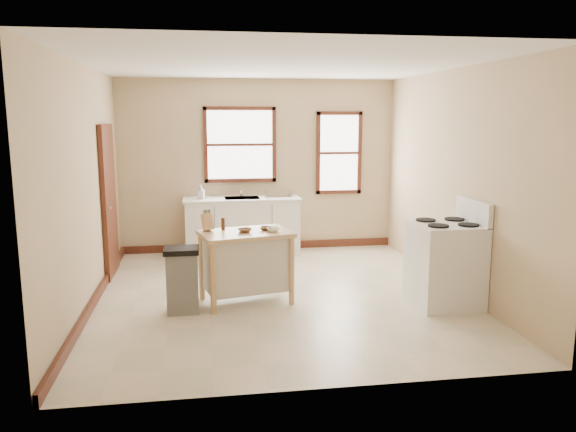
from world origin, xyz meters
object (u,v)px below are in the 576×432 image
object	(u,v)px
bowl_b	(266,228)
trash_bin	(182,280)
dish_rack	(277,194)
bowl_a	(245,230)
soap_bottle_a	(201,192)
kitchen_island	(246,267)
soap_bottle_b	(201,193)
pepper_grinder	(223,224)
gas_stove	(445,253)
bowl_c	(273,230)
knife_block	(207,223)

from	to	relation	value
bowl_b	trash_bin	distance (m)	1.16
dish_rack	trash_bin	size ratio (longest dim) A/B	0.56
bowl_a	trash_bin	bearing A→B (deg)	-161.96
soap_bottle_a	dish_rack	xyz separation A→B (m)	(1.22, 0.02, -0.06)
kitchen_island	dish_rack	bearing A→B (deg)	60.75
soap_bottle_b	pepper_grinder	world-z (taller)	soap_bottle_b
soap_bottle_b	pepper_grinder	distance (m)	2.23
pepper_grinder	trash_bin	size ratio (longest dim) A/B	0.20
gas_stove	bowl_c	bearing A→B (deg)	168.92
bowl_c	gas_stove	distance (m)	2.04
dish_rack	bowl_a	bearing A→B (deg)	-86.54
kitchen_island	bowl_a	xyz separation A→B (m)	(-0.01, -0.02, 0.45)
knife_block	trash_bin	bearing A→B (deg)	-156.86
soap_bottle_a	bowl_c	distance (m)	2.57
soap_bottle_b	bowl_a	world-z (taller)	soap_bottle_b
bowl_a	bowl_c	distance (m)	0.33
soap_bottle_a	dish_rack	distance (m)	1.22
knife_block	dish_rack	bearing A→B (deg)	34.19
soap_bottle_a	dish_rack	bearing A→B (deg)	-22.84
pepper_grinder	bowl_a	world-z (taller)	pepper_grinder
gas_stove	pepper_grinder	bearing A→B (deg)	167.11
soap_bottle_b	gas_stove	xyz separation A→B (m)	(2.82, -2.80, -0.40)
pepper_grinder	bowl_b	size ratio (longest dim) A/B	1.00
bowl_c	soap_bottle_b	bearing A→B (deg)	109.05
kitchen_island	gas_stove	distance (m)	2.36
soap_bottle_a	bowl_a	bearing A→B (deg)	-102.18
dish_rack	knife_block	bearing A→B (deg)	-96.85
soap_bottle_a	pepper_grinder	world-z (taller)	soap_bottle_a
pepper_grinder	kitchen_island	bearing A→B (deg)	-30.54
kitchen_island	pepper_grinder	xyz separation A→B (m)	(-0.26, 0.15, 0.50)
trash_bin	bowl_b	bearing A→B (deg)	18.96
dish_rack	gas_stove	bearing A→B (deg)	-40.54
kitchen_island	bowl_b	distance (m)	0.52
bowl_c	trash_bin	xyz separation A→B (m)	(-1.07, -0.22, -0.51)
soap_bottle_a	gas_stove	world-z (taller)	gas_stove
kitchen_island	pepper_grinder	bearing A→B (deg)	136.67
bowl_a	kitchen_island	bearing A→B (deg)	67.54
kitchen_island	trash_bin	xyz separation A→B (m)	(-0.74, -0.26, -0.05)
soap_bottle_a	bowl_b	xyz separation A→B (m)	(0.76, -2.31, -0.15)
soap_bottle_a	bowl_b	world-z (taller)	soap_bottle_a
dish_rack	pepper_grinder	bearing A→B (deg)	-93.26
knife_block	pepper_grinder	world-z (taller)	knife_block
dish_rack	bowl_b	bearing A→B (deg)	-81.12
pepper_grinder	bowl_a	xyz separation A→B (m)	(0.25, -0.18, -0.05)
kitchen_island	bowl_a	world-z (taller)	bowl_a
soap_bottle_a	pepper_grinder	xyz separation A→B (m)	(0.26, -2.22, -0.10)
gas_stove	soap_bottle_b	bearing A→B (deg)	135.21
bowl_b	bowl_c	bearing A→B (deg)	-57.44
bowl_a	gas_stove	xyz separation A→B (m)	(2.32, -0.41, -0.26)
soap_bottle_a	trash_bin	size ratio (longest dim) A/B	0.30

